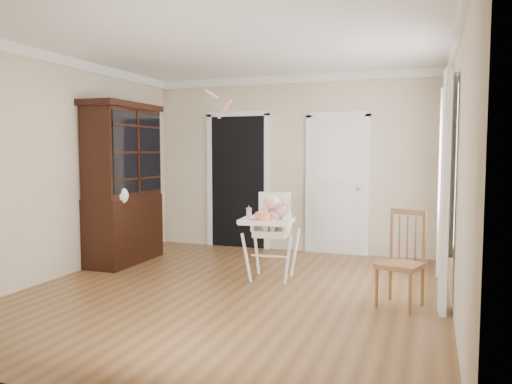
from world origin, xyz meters
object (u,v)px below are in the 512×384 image
(high_chair, at_px, (271,225))
(dining_chair, at_px, (401,262))
(cake, at_px, (263,217))
(sippy_cup, at_px, (249,213))
(china_cabinet, at_px, (124,183))

(high_chair, height_order, dining_chair, high_chair)
(cake, relative_size, sippy_cup, 1.38)
(high_chair, bearing_deg, sippy_cup, -160.65)
(cake, bearing_deg, china_cabinet, 167.44)
(cake, bearing_deg, dining_chair, -11.85)
(high_chair, distance_m, china_cabinet, 2.27)
(high_chair, relative_size, dining_chair, 1.11)
(china_cabinet, relative_size, dining_chair, 2.29)
(high_chair, relative_size, sippy_cup, 6.50)
(sippy_cup, relative_size, dining_chair, 0.17)
(china_cabinet, height_order, dining_chair, china_cabinet)
(sippy_cup, distance_m, dining_chair, 1.89)
(cake, xyz_separation_m, sippy_cup, (-0.23, 0.16, 0.02))
(high_chair, distance_m, dining_chair, 1.67)
(high_chair, relative_size, cake, 4.70)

